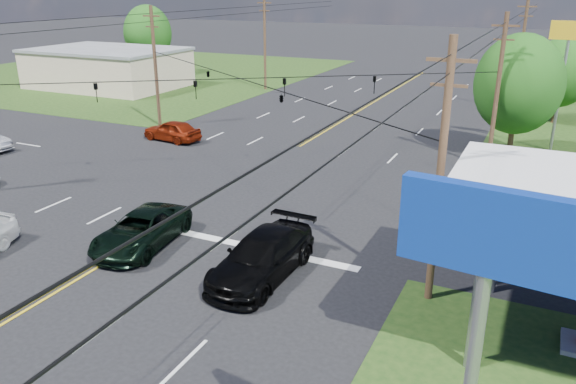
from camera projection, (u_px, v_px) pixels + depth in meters
The scene contains 19 objects.
ground at pixel (243, 179), 33.73m from camera, with size 280.00×280.00×0.00m, color black.
grass_nw at pixel (133, 73), 74.89m from camera, with size 46.00×48.00×0.03m, color #1B3A12.
stop_bar at pixel (252, 247), 24.94m from camera, with size 10.00×0.50×0.02m, color silver.
retail_nw at pixel (108, 69), 63.71m from camera, with size 16.00×11.00×4.00m, color beige.
pole_se at pixel (440, 173), 19.19m from camera, with size 1.60×0.28×9.50m.
pole_nw at pixel (155, 65), 44.87m from camera, with size 1.60×0.28×9.50m.
pole_ne at pixel (497, 90), 34.47m from camera, with size 1.60×0.28×9.50m.
pole_left_far at pixel (265, 42), 60.90m from camera, with size 1.60×0.28×10.00m.
pole_right_far at pixel (521, 54), 50.50m from camera, with size 1.60×0.28×10.00m.
span_wire_signals at pixel (240, 79), 31.66m from camera, with size 26.00×18.00×1.13m.
power_lines at pixel (219, 33), 29.06m from camera, with size 26.04×100.00×0.64m.
tree_right_a at pixel (518, 84), 36.63m from camera, with size 5.70×5.70×8.18m.
tree_right_b at pixel (561, 72), 46.04m from camera, with size 4.94×4.94×7.09m.
tree_far_l at pixel (148, 33), 71.89m from camera, with size 6.08×6.08×8.72m.
pickup_dkgreen at pixel (141, 230), 24.82m from camera, with size 2.54×5.50×1.53m, color black.
suv_black at pixel (262, 257), 22.16m from camera, with size 2.43×5.99×1.74m, color black.
sedan_red at pixel (172, 130), 41.80m from camera, with size 1.84×4.58×1.56m, color maroon.
polesign_se at pixel (481, 304), 7.85m from camera, with size 2.49×0.51×8.48m.
polesign_ne at pixel (567, 50), 37.08m from camera, with size 2.42×0.38×8.78m.
Camera 1 is at (16.05, -15.72, 10.94)m, focal length 35.00 mm.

